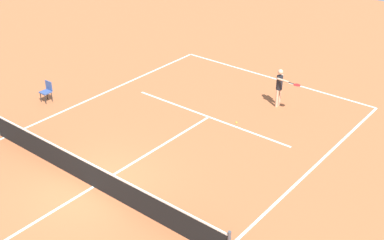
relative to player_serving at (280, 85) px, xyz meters
name	(u,v)px	position (x,y,z in m)	size (l,w,h in m)	color
ground_plane	(94,187)	(1.83, 9.39, -1.07)	(60.00, 60.00, 0.00)	#B76038
court_lines	(94,187)	(1.83, 9.39, -1.07)	(10.86, 24.10, 0.01)	white
tennis_net	(92,175)	(1.83, 9.39, -0.57)	(11.46, 0.10, 1.07)	#4C4C51
player_serving	(280,85)	(0.00, 0.00, 0.00)	(1.29, 0.64, 1.79)	#D8A884
tennis_ball	(236,122)	(0.58, 2.51, -1.04)	(0.07, 0.07, 0.07)	#CCE033
courtside_chair_mid	(47,90)	(8.58, 6.19, -0.54)	(0.44, 0.46, 0.95)	#262626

